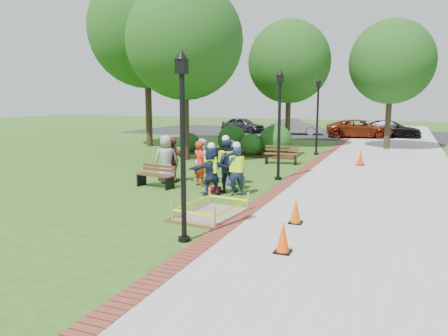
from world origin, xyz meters
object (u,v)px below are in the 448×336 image
at_px(hivis_worker_a, 212,169).
at_px(wet_concrete_pad, 212,207).
at_px(hivis_worker_c, 226,164).
at_px(bench_near, 156,180).
at_px(lamp_near, 183,133).
at_px(hivis_worker_b, 237,169).
at_px(cone_front, 283,238).

bearing_deg(hivis_worker_a, wet_concrete_pad, -65.79).
bearing_deg(hivis_worker_c, bench_near, -174.59).
height_order(wet_concrete_pad, lamp_near, lamp_near).
xyz_separation_m(hivis_worker_a, hivis_worker_c, (0.24, 0.66, 0.08)).
bearing_deg(wet_concrete_pad, hivis_worker_c, 104.97).
bearing_deg(hivis_worker_b, bench_near, 178.49).
bearing_deg(hivis_worker_b, lamp_near, -83.49).
bearing_deg(hivis_worker_a, cone_front, -50.67).
bearing_deg(hivis_worker_c, cone_front, -56.36).
height_order(wet_concrete_pad, hivis_worker_a, hivis_worker_a).
bearing_deg(lamp_near, hivis_worker_a, 106.32).
distance_m(hivis_worker_a, hivis_worker_b, 0.83).
distance_m(bench_near, lamp_near, 6.53).
bearing_deg(bench_near, hivis_worker_c, 5.41).
distance_m(wet_concrete_pad, cone_front, 3.33).
bearing_deg(hivis_worker_b, hivis_worker_a, -156.89).
bearing_deg(wet_concrete_pad, hivis_worker_b, 95.64).
bearing_deg(hivis_worker_c, hivis_worker_b, -32.36).
xyz_separation_m(lamp_near, hivis_worker_c, (-1.07, 5.13, -1.51)).
bearing_deg(bench_near, hivis_worker_a, -9.65).
distance_m(hivis_worker_b, hivis_worker_c, 0.63).
bearing_deg(wet_concrete_pad, cone_front, -39.45).
bearing_deg(hivis_worker_c, hivis_worker_a, -109.74).
relative_size(wet_concrete_pad, lamp_near, 0.58).
relative_size(hivis_worker_a, hivis_worker_c, 0.90).
distance_m(lamp_near, hivis_worker_b, 5.09).
height_order(cone_front, hivis_worker_c, hivis_worker_c).
height_order(wet_concrete_pad, hivis_worker_c, hivis_worker_c).
xyz_separation_m(wet_concrete_pad, hivis_worker_b, (-0.26, 2.59, 0.66)).
relative_size(cone_front, hivis_worker_c, 0.35).
relative_size(bench_near, hivis_worker_c, 0.77).
xyz_separation_m(bench_near, lamp_near, (3.71, -4.88, 2.23)).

